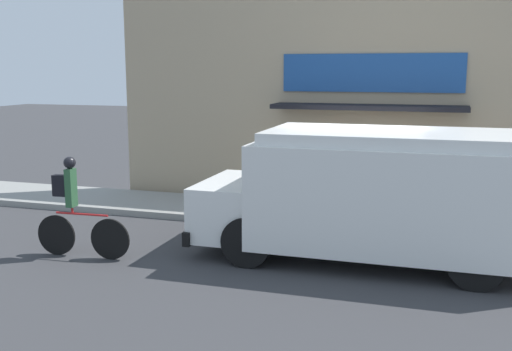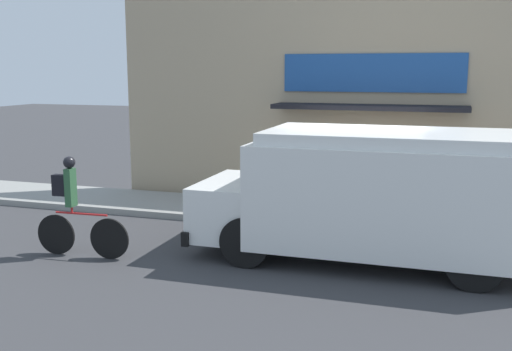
{
  "view_description": "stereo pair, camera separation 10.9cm",
  "coord_description": "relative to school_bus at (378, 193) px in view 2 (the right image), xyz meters",
  "views": [
    {
      "loc": [
        1.58,
        -11.22,
        3.16
      ],
      "look_at": [
        -1.91,
        -0.2,
        1.1
      ],
      "focal_mm": 42.0,
      "sensor_mm": 36.0,
      "label": 1
    },
    {
      "loc": [
        1.68,
        -11.19,
        3.16
      ],
      "look_at": [
        -1.91,
        -0.2,
        1.1
      ],
      "focal_mm": 42.0,
      "sensor_mm": 36.0,
      "label": 2
    }
  ],
  "objects": [
    {
      "name": "sidewalk",
      "position": [
        -0.6,
        2.41,
        -1.08
      ],
      "size": [
        28.0,
        2.02,
        0.14
      ],
      "color": "gray",
      "rests_on": "ground_plane"
    },
    {
      "name": "storefront",
      "position": [
        -0.6,
        3.75,
        1.34
      ],
      "size": [
        12.22,
        1.02,
        4.96
      ],
      "color": "tan",
      "rests_on": "ground_plane"
    },
    {
      "name": "ground_plane",
      "position": [
        -0.6,
        1.4,
        -1.15
      ],
      "size": [
        70.0,
        70.0,
        0.0
      ],
      "primitive_type": "plane",
      "color": "#38383A"
    },
    {
      "name": "school_bus",
      "position": [
        0.0,
        0.0,
        0.0
      ],
      "size": [
        5.65,
        2.74,
        2.18
      ],
      "rotation": [
        0.0,
        0.0,
        0.01
      ],
      "color": "white",
      "rests_on": "ground_plane"
    },
    {
      "name": "cyclist",
      "position": [
        -4.9,
        -1.36,
        -0.34
      ],
      "size": [
        1.72,
        0.21,
        1.72
      ],
      "rotation": [
        0.0,
        0.0,
        0.05
      ],
      "color": "black",
      "rests_on": "ground_plane"
    }
  ]
}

